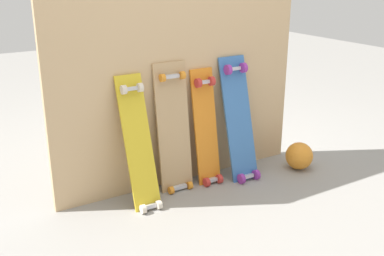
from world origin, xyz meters
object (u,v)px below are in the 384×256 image
(skateboard_blue, at_px, (239,123))
(rubber_ball, at_px, (299,156))
(skateboard_yellow, at_px, (139,148))
(skateboard_natural, at_px, (174,133))
(skateboard_orange, at_px, (206,132))

(skateboard_blue, bearing_deg, rubber_ball, -18.19)
(skateboard_yellow, xyz_separation_m, rubber_ball, (1.24, -0.14, -0.27))
(skateboard_natural, xyz_separation_m, skateboard_blue, (0.49, -0.07, -0.00))
(skateboard_natural, xyz_separation_m, rubber_ball, (0.95, -0.22, -0.29))
(skateboard_natural, xyz_separation_m, skateboard_orange, (0.24, -0.02, -0.03))
(skateboard_natural, bearing_deg, skateboard_yellow, -164.78)
(skateboard_natural, height_order, skateboard_blue, skateboard_natural)
(skateboard_blue, relative_size, rubber_ball, 4.49)
(skateboard_yellow, relative_size, skateboard_orange, 1.03)
(skateboard_orange, bearing_deg, rubber_ball, -15.61)
(rubber_ball, bearing_deg, skateboard_natural, 167.12)
(skateboard_yellow, distance_m, skateboard_blue, 0.78)
(skateboard_yellow, height_order, rubber_ball, skateboard_yellow)
(skateboard_yellow, bearing_deg, skateboard_orange, 6.26)
(skateboard_orange, xyz_separation_m, skateboard_blue, (0.25, -0.05, 0.03))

